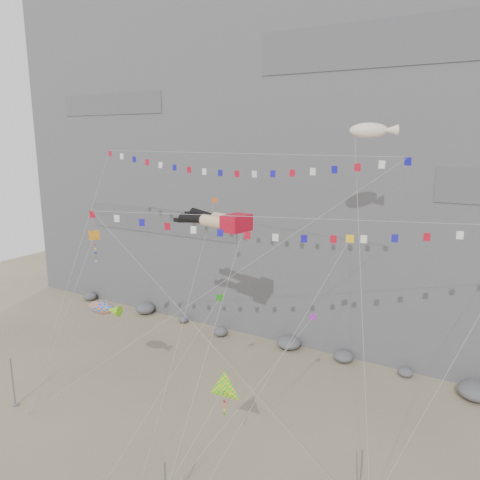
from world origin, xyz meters
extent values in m
plane|color=gray|center=(0.00, 0.00, 0.00)|extent=(120.00, 120.00, 0.00)
cube|color=slate|center=(0.00, 32.00, 25.00)|extent=(80.00, 28.00, 50.00)
cylinder|color=gray|center=(-15.30, -4.56, 2.14)|extent=(0.12, 0.12, 4.29)
cube|color=red|center=(0.29, 5.57, 15.41)|extent=(1.98, 2.46, 1.30)
cylinder|color=beige|center=(-1.70, 5.27, 15.41)|extent=(2.35, 1.35, 0.96)
sphere|color=black|center=(-2.79, 5.47, 15.41)|extent=(0.88, 0.88, 0.88)
cone|color=black|center=(-4.07, 5.71, 15.33)|extent=(2.74, 1.27, 0.90)
cube|color=black|center=(-5.80, 6.02, 15.03)|extent=(0.91, 0.53, 0.32)
cylinder|color=beige|center=(-1.46, 6.56, 15.41)|extent=(2.35, 1.35, 0.96)
sphere|color=black|center=(-2.55, 6.75, 15.41)|extent=(0.88, 0.88, 0.88)
cone|color=black|center=(-3.83, 6.99, 15.53)|extent=(2.76, 1.27, 0.96)
cube|color=black|center=(-5.56, 7.31, 15.44)|extent=(0.91, 0.53, 0.32)
cylinder|color=gray|center=(1.74, -1.46, 7.73)|extent=(0.03, 0.03, 21.02)
cylinder|color=gray|center=(-7.64, 1.63, 10.38)|extent=(0.03, 0.03, 26.90)
cube|color=gray|center=(-13.29, -4.87, 0.05)|extent=(0.16, 0.16, 0.10)
cylinder|color=gray|center=(9.33, 1.55, 8.21)|extent=(0.03, 0.03, 19.29)
cylinder|color=gray|center=(-12.89, -0.96, 6.84)|extent=(0.03, 0.03, 15.34)
cube|color=gray|center=(-13.38, -4.50, 0.05)|extent=(0.16, 0.16, 0.10)
cylinder|color=gray|center=(-12.46, -1.33, 4.15)|extent=(0.03, 0.03, 10.54)
cube|color=gray|center=(-15.40, -2.86, 0.05)|extent=(0.16, 0.16, 0.10)
cylinder|color=gray|center=(3.48, -5.84, 3.23)|extent=(0.03, 0.03, 8.86)
cylinder|color=gray|center=(11.59, 3.59, 11.28)|extent=(0.03, 0.03, 26.46)
cylinder|color=gray|center=(-1.91, 1.30, 8.30)|extent=(0.03, 0.03, 22.67)
cylinder|color=gray|center=(4.82, -0.74, 4.75)|extent=(0.03, 0.03, 14.56)
cylinder|color=gray|center=(-0.96, -2.01, 4.97)|extent=(0.03, 0.03, 14.60)
cylinder|color=gray|center=(6.59, 0.49, 7.48)|extent=(0.03, 0.03, 19.90)
camera|label=1|loc=(18.75, -25.62, 21.99)|focal=35.00mm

